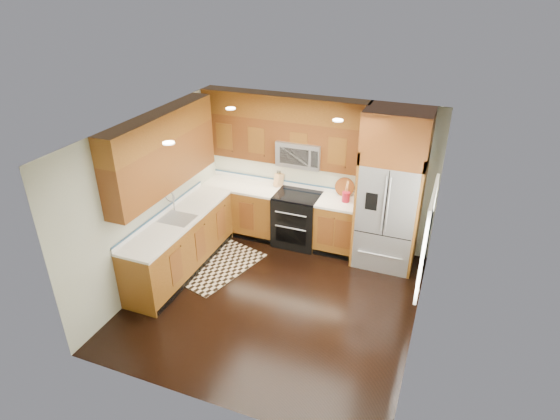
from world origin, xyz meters
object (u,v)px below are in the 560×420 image
at_px(rug, 219,266).
at_px(knife_block, 279,180).
at_px(utensil_crock, 346,195).
at_px(range, 297,219).
at_px(refrigerator, 391,191).

distance_m(rug, knife_block, 1.85).
bearing_deg(utensil_crock, knife_block, 171.81).
height_order(rug, knife_block, knife_block).
distance_m(rug, utensil_crock, 2.42).
relative_size(range, utensil_crock, 2.58).
bearing_deg(refrigerator, range, 178.60).
xyz_separation_m(range, utensil_crock, (0.83, 0.06, 0.60)).
height_order(refrigerator, knife_block, refrigerator).
relative_size(rug, knife_block, 5.08).
distance_m(refrigerator, utensil_crock, 0.77).
bearing_deg(rug, range, 66.98).
bearing_deg(range, knife_block, 150.90).
distance_m(refrigerator, knife_block, 2.02).
bearing_deg(knife_block, refrigerator, -8.09).
bearing_deg(knife_block, range, -29.10).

